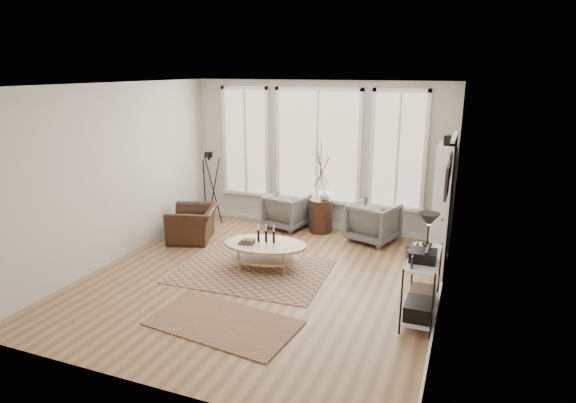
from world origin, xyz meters
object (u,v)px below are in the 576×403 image
at_px(side_table, 321,188).
at_px(accent_chair, 193,224).
at_px(bookcase, 443,199).
at_px(coffee_table, 264,249).
at_px(armchair_right, 374,222).
at_px(low_shelf, 422,280).
at_px(armchair_left, 287,211).

distance_m(side_table, accent_chair, 2.53).
relative_size(bookcase, side_table, 1.12).
distance_m(coffee_table, armchair_right, 2.33).
bearing_deg(armchair_right, accent_chair, 38.02).
height_order(side_table, accent_chair, side_table).
bearing_deg(coffee_table, armchair_right, 53.90).
distance_m(low_shelf, armchair_left, 4.01).
bearing_deg(accent_chair, armchair_right, 90.72).
xyz_separation_m(side_table, accent_chair, (-2.10, -1.28, -0.57)).
distance_m(bookcase, coffee_table, 3.21).
relative_size(bookcase, low_shelf, 1.58).
height_order(armchair_left, armchair_right, armchair_right).
bearing_deg(side_table, low_shelf, -51.21).
distance_m(armchair_right, side_table, 1.20).
distance_m(low_shelf, coffee_table, 2.62).
relative_size(armchair_right, accent_chair, 0.85).
xyz_separation_m(low_shelf, armchair_right, (-1.14, 2.59, -0.14)).
relative_size(coffee_table, accent_chair, 1.51).
distance_m(low_shelf, side_table, 3.54).
xyz_separation_m(coffee_table, side_table, (0.31, 2.04, 0.55)).
bearing_deg(accent_chair, coffee_table, 48.25).
bearing_deg(side_table, armchair_right, -8.12).
bearing_deg(armchair_right, coffee_table, 72.28).
xyz_separation_m(armchair_right, side_table, (-1.07, 0.15, 0.51)).
distance_m(bookcase, low_shelf, 2.56).
height_order(coffee_table, accent_chair, same).
height_order(low_shelf, coffee_table, low_shelf).
relative_size(bookcase, accent_chair, 2.17).
bearing_deg(bookcase, low_shelf, -91.28).
height_order(low_shelf, side_table, side_table).
xyz_separation_m(armchair_left, armchair_right, (1.78, -0.15, 0.02)).
distance_m(low_shelf, accent_chair, 4.55).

